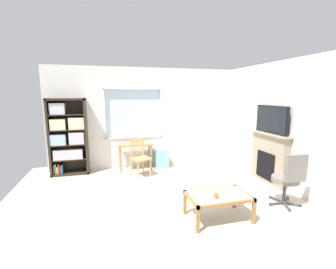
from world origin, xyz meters
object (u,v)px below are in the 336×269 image
(desk_under_window, at_px, (135,148))
(wooden_chair, at_px, (140,158))
(plastic_drawer_unit, at_px, (161,158))
(sippy_cup, at_px, (216,195))
(fireplace, at_px, (269,158))
(office_chair, at_px, (289,177))
(coffee_table, at_px, (218,198))
(bookshelf, at_px, (68,136))
(tv, at_px, (271,119))

(desk_under_window, height_order, wooden_chair, wooden_chair)
(plastic_drawer_unit, relative_size, sippy_cup, 5.80)
(fireplace, height_order, office_chair, fireplace)
(wooden_chair, xyz_separation_m, coffee_table, (0.92, -2.36, -0.11))
(office_chair, bearing_deg, fireplace, 67.54)
(plastic_drawer_unit, relative_size, fireplace, 0.45)
(plastic_drawer_unit, relative_size, office_chair, 0.52)
(bookshelf, distance_m, office_chair, 5.00)
(bookshelf, height_order, tv, bookshelf)
(desk_under_window, relative_size, coffee_table, 0.91)
(tv, height_order, sippy_cup, tv)
(tv, bearing_deg, wooden_chair, 156.72)
(fireplace, distance_m, sippy_cup, 2.34)
(fireplace, bearing_deg, sippy_cup, -146.93)
(wooden_chair, relative_size, tv, 0.92)
(desk_under_window, distance_m, fireplace, 3.30)
(bookshelf, xyz_separation_m, fireplace, (4.49, -1.81, -0.39))
(bookshelf, bearing_deg, plastic_drawer_unit, -1.39)
(sippy_cup, bearing_deg, tv, 33.32)
(plastic_drawer_unit, bearing_deg, bookshelf, 178.61)
(tv, bearing_deg, plastic_drawer_unit, 140.10)
(plastic_drawer_unit, bearing_deg, tv, -39.90)
(desk_under_window, relative_size, fireplace, 0.79)
(plastic_drawer_unit, height_order, sippy_cup, plastic_drawer_unit)
(bookshelf, xyz_separation_m, wooden_chair, (1.71, -0.62, -0.51))
(bookshelf, xyz_separation_m, desk_under_window, (1.66, -0.11, -0.39))
(wooden_chair, relative_size, fireplace, 0.78)
(desk_under_window, bearing_deg, sippy_cup, -73.83)
(fireplace, bearing_deg, office_chair, -112.46)
(tv, xyz_separation_m, coffee_table, (-1.85, -1.17, -1.10))
(plastic_drawer_unit, xyz_separation_m, office_chair, (1.66, -2.86, 0.29))
(coffee_table, bearing_deg, fireplace, 32.09)
(coffee_table, bearing_deg, desk_under_window, 108.52)
(coffee_table, xyz_separation_m, sippy_cup, (-0.10, -0.11, 0.10))
(desk_under_window, height_order, sippy_cup, desk_under_window)
(desk_under_window, bearing_deg, bookshelf, 176.30)
(office_chair, height_order, coffee_table, office_chair)
(bookshelf, xyz_separation_m, plastic_drawer_unit, (2.37, -0.06, -0.71))
(bookshelf, bearing_deg, fireplace, -21.98)
(bookshelf, distance_m, wooden_chair, 1.89)
(office_chair, bearing_deg, desk_under_window, 130.09)
(wooden_chair, height_order, sippy_cup, wooden_chair)
(office_chair, bearing_deg, tv, 68.34)
(bookshelf, distance_m, plastic_drawer_unit, 2.48)
(fireplace, relative_size, coffee_table, 1.16)
(coffee_table, bearing_deg, bookshelf, 131.36)
(desk_under_window, xyz_separation_m, office_chair, (2.37, -2.81, -0.03))
(plastic_drawer_unit, height_order, fireplace, fireplace)
(coffee_table, bearing_deg, plastic_drawer_unit, 94.94)
(desk_under_window, height_order, office_chair, office_chair)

